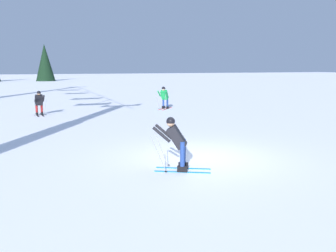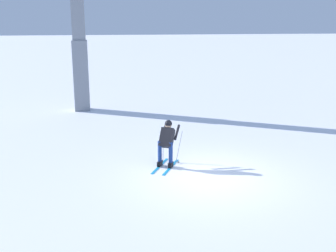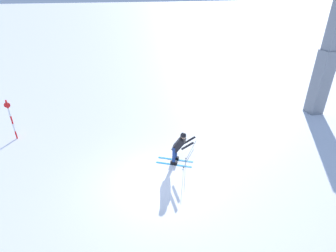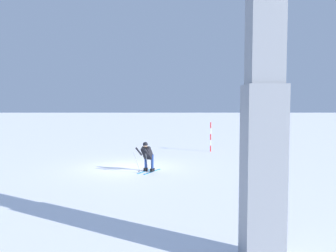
# 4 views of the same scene
# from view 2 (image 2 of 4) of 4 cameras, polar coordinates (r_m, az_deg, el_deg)

# --- Properties ---
(ground_plane) EXTENTS (260.00, 260.00, 0.00)m
(ground_plane) POSITION_cam_2_polar(r_m,az_deg,el_deg) (12.82, 5.45, -7.00)
(ground_plane) COLOR white
(skier_carving_main) EXTENTS (1.28, 1.71, 1.65)m
(skier_carving_main) POSITION_cam_2_polar(r_m,az_deg,el_deg) (13.48, -0.15, -1.92)
(skier_carving_main) COLOR #198CCC
(skier_carving_main) RESTS_ON ground_plane
(lift_tower_near) EXTENTS (0.79, 2.89, 11.64)m
(lift_tower_near) POSITION_cam_2_polar(r_m,az_deg,el_deg) (22.11, -12.41, 14.57)
(lift_tower_near) COLOR gray
(lift_tower_near) RESTS_ON ground_plane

